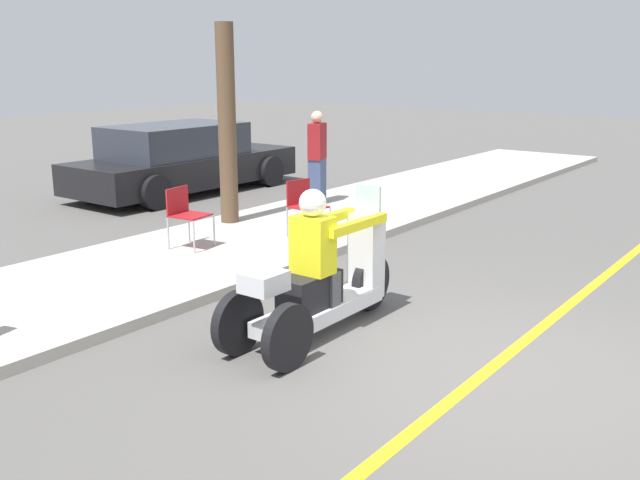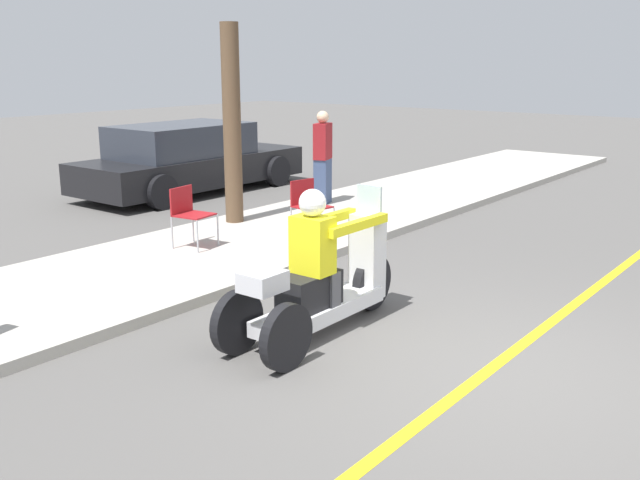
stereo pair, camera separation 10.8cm
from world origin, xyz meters
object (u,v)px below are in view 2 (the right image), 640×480
at_px(motorcycle_trike, 320,283).
at_px(spectator_with_child, 323,159).
at_px(folding_chair_curbside, 189,210).
at_px(parked_car_lot_center, 189,160).
at_px(tree_trunk, 232,125).
at_px(folding_chair_set_back, 308,202).

height_order(motorcycle_trike, spectator_with_child, spectator_with_child).
height_order(folding_chair_curbside, parked_car_lot_center, parked_car_lot_center).
bearing_deg(spectator_with_child, tree_trunk, 174.64).
xyz_separation_m(parked_car_lot_center, tree_trunk, (-1.76, -3.02, 0.99)).
distance_m(spectator_with_child, tree_trunk, 2.18).
bearing_deg(folding_chair_set_back, parked_car_lot_center, 68.36).
xyz_separation_m(folding_chair_curbside, folding_chair_set_back, (1.45, -0.92, 0.00)).
bearing_deg(folding_chair_curbside, spectator_with_child, 6.80).
bearing_deg(folding_chair_curbside, tree_trunk, 22.29).
distance_m(spectator_with_child, folding_chair_curbside, 3.58).
bearing_deg(motorcycle_trike, folding_chair_curbside, 69.36).
xyz_separation_m(motorcycle_trike, spectator_with_child, (4.76, 3.65, 0.39)).
bearing_deg(tree_trunk, folding_chair_curbside, -157.71).
distance_m(folding_chair_curbside, parked_car_lot_center, 4.89).
height_order(motorcycle_trike, parked_car_lot_center, motorcycle_trike).
relative_size(spectator_with_child, folding_chair_curbside, 2.00).
xyz_separation_m(motorcycle_trike, folding_chair_set_back, (2.67, 2.30, 0.10)).
distance_m(folding_chair_set_back, parked_car_lot_center, 4.91).
relative_size(motorcycle_trike, tree_trunk, 0.77).
relative_size(spectator_with_child, tree_trunk, 0.54).
height_order(spectator_with_child, tree_trunk, tree_trunk).
bearing_deg(folding_chair_set_back, tree_trunk, 88.30).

